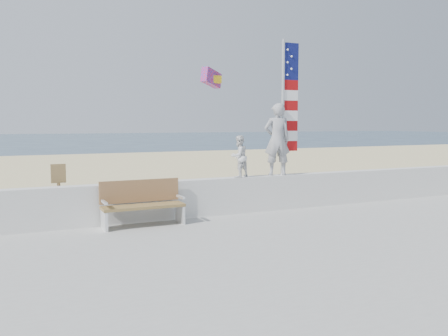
{
  "coord_description": "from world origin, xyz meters",
  "views": [
    {
      "loc": [
        -4.66,
        -8.56,
        2.43
      ],
      "look_at": [
        0.2,
        1.8,
        1.35
      ],
      "focal_mm": 38.0,
      "sensor_mm": 36.0,
      "label": 1
    }
  ],
  "objects_px": {
    "child": "(239,156)",
    "flag": "(287,102)",
    "adult": "(277,139)",
    "bench": "(142,203)"
  },
  "relations": [
    {
      "from": "child",
      "to": "flag",
      "type": "xyz_separation_m",
      "value": [
        1.4,
        -0.0,
        1.39
      ]
    },
    {
      "from": "adult",
      "to": "child",
      "type": "distance_m",
      "value": 1.18
    },
    {
      "from": "bench",
      "to": "flag",
      "type": "distance_m",
      "value": 4.66
    },
    {
      "from": "adult",
      "to": "bench",
      "type": "distance_m",
      "value": 3.99
    },
    {
      "from": "adult",
      "to": "child",
      "type": "bearing_deg",
      "value": 16.18
    },
    {
      "from": "child",
      "to": "flag",
      "type": "distance_m",
      "value": 1.97
    },
    {
      "from": "child",
      "to": "flag",
      "type": "bearing_deg",
      "value": 162.36
    },
    {
      "from": "bench",
      "to": "flag",
      "type": "xyz_separation_m",
      "value": [
        4.02,
        0.45,
        2.3
      ]
    },
    {
      "from": "adult",
      "to": "flag",
      "type": "bearing_deg",
      "value": -163.87
    },
    {
      "from": "adult",
      "to": "child",
      "type": "height_order",
      "value": "adult"
    }
  ]
}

